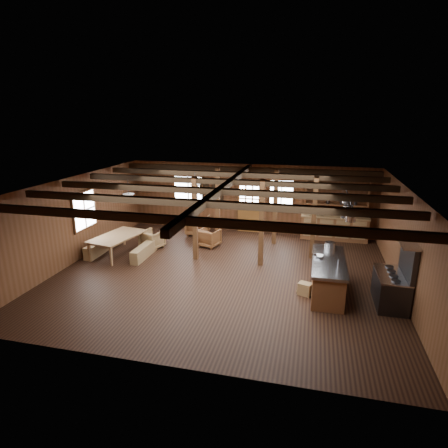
{
  "coord_description": "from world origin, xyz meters",
  "views": [
    {
      "loc": [
        2.49,
        -10.28,
        4.73
      ],
      "look_at": [
        -0.17,
        0.79,
        1.36
      ],
      "focal_mm": 30.0,
      "sensor_mm": 36.0,
      "label": 1
    }
  ],
  "objects_px": {
    "commercial_range": "(393,283)",
    "armchair_b": "(209,238)",
    "armchair_c": "(152,239)",
    "kitchen_island": "(328,276)",
    "dining_table": "(119,245)",
    "armchair_a": "(198,225)"
  },
  "relations": [
    {
      "from": "commercial_range",
      "to": "armchair_b",
      "type": "height_order",
      "value": "commercial_range"
    },
    {
      "from": "kitchen_island",
      "to": "dining_table",
      "type": "distance_m",
      "value": 7.06
    },
    {
      "from": "commercial_range",
      "to": "armchair_c",
      "type": "height_order",
      "value": "commercial_range"
    },
    {
      "from": "kitchen_island",
      "to": "commercial_range",
      "type": "xyz_separation_m",
      "value": [
        1.6,
        -0.36,
        0.11
      ]
    },
    {
      "from": "dining_table",
      "to": "armchair_b",
      "type": "xyz_separation_m",
      "value": [
        2.79,
        1.6,
        -0.02
      ]
    },
    {
      "from": "dining_table",
      "to": "armchair_c",
      "type": "distance_m",
      "value": 1.24
    },
    {
      "from": "kitchen_island",
      "to": "commercial_range",
      "type": "bearing_deg",
      "value": -12.69
    },
    {
      "from": "commercial_range",
      "to": "armchair_c",
      "type": "xyz_separation_m",
      "value": [
        -7.72,
        2.5,
        -0.26
      ]
    },
    {
      "from": "dining_table",
      "to": "armchair_a",
      "type": "height_order",
      "value": "armchair_a"
    },
    {
      "from": "dining_table",
      "to": "armchair_a",
      "type": "bearing_deg",
      "value": -24.23
    },
    {
      "from": "armchair_b",
      "to": "armchair_c",
      "type": "distance_m",
      "value": 2.08
    },
    {
      "from": "commercial_range",
      "to": "armchair_b",
      "type": "relative_size",
      "value": 2.48
    },
    {
      "from": "kitchen_island",
      "to": "armchair_b",
      "type": "bearing_deg",
      "value": 146.1
    },
    {
      "from": "commercial_range",
      "to": "armchair_b",
      "type": "distance_m",
      "value": 6.58
    },
    {
      "from": "commercial_range",
      "to": "dining_table",
      "type": "xyz_separation_m",
      "value": [
        -8.55,
        1.57,
        -0.24
      ]
    },
    {
      "from": "dining_table",
      "to": "armchair_b",
      "type": "height_order",
      "value": "dining_table"
    },
    {
      "from": "dining_table",
      "to": "armchair_c",
      "type": "height_order",
      "value": "dining_table"
    },
    {
      "from": "kitchen_island",
      "to": "armchair_b",
      "type": "distance_m",
      "value": 5.02
    },
    {
      "from": "kitchen_island",
      "to": "armchair_a",
      "type": "distance_m",
      "value": 6.41
    },
    {
      "from": "dining_table",
      "to": "armchair_a",
      "type": "xyz_separation_m",
      "value": [
        1.97,
        2.83,
        0.04
      ]
    },
    {
      "from": "armchair_b",
      "to": "armchair_c",
      "type": "bearing_deg",
      "value": 35.6
    },
    {
      "from": "armchair_c",
      "to": "commercial_range",
      "type": "bearing_deg",
      "value": -178.34
    }
  ]
}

